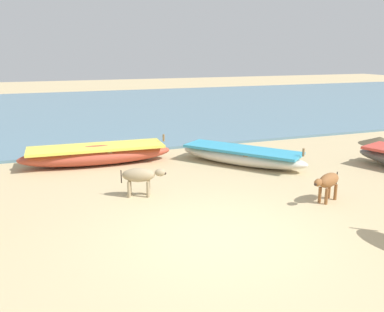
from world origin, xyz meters
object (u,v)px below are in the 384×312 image
calf_near_brown (328,182)px  calf_far_dun (140,176)px  fishing_boat_0 (97,154)px  fishing_boat_3 (242,156)px

calf_near_brown → calf_far_dun: bearing=-49.1°
fishing_boat_0 → calf_near_brown: (4.00, -4.60, 0.15)m
fishing_boat_3 → calf_far_dun: 3.53m
calf_far_dun → calf_near_brown: bearing=-6.3°
fishing_boat_0 → fishing_boat_3: fishing_boat_0 is taller
fishing_boat_3 → calf_near_brown: (0.32, -3.17, 0.18)m
fishing_boat_3 → calf_far_dun: size_ratio=3.66×
calf_near_brown → calf_far_dun: 3.88m
fishing_boat_3 → calf_near_brown: bearing=-32.5°
fishing_boat_0 → calf_far_dun: size_ratio=4.41×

